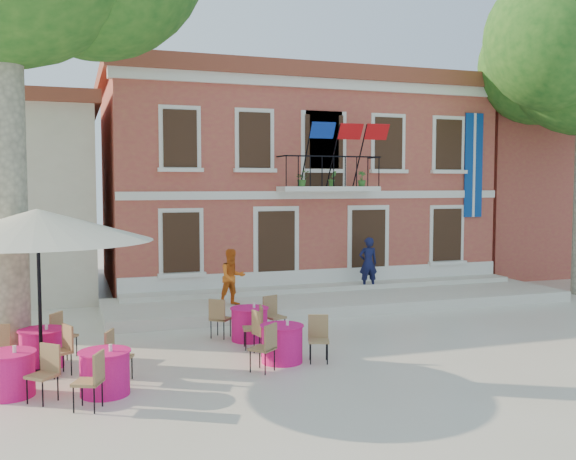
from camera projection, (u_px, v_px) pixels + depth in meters
The scene contains 12 objects.
ground at pixel (339, 345), 14.56m from camera, with size 90.00×90.00×0.00m, color beige.
main_building at pixel (284, 181), 24.37m from camera, with size 13.50×9.59×7.50m.
neighbor_east at pixel (527, 194), 29.20m from camera, with size 9.40×9.40×6.40m.
terrace at pixel (343, 300), 19.35m from camera, with size 14.00×3.40×0.30m, color silver.
patio_umbrella at pixel (38, 226), 12.05m from camera, with size 4.28×4.28×3.18m.
pedestrian_navy at pixel (368, 263), 20.44m from camera, with size 0.60×0.40×1.66m, color #111438.
pedestrian_orange at pixel (232, 277), 17.67m from camera, with size 0.76×0.59×1.56m, color orange.
cafe_table_0 at pixel (105, 371), 11.07m from camera, with size 1.15×1.93×0.95m.
cafe_table_1 at pixel (282, 342), 13.09m from camera, with size 1.84×1.77×0.95m.
cafe_table_2 at pixel (9, 372), 10.99m from camera, with size 1.70×1.61×0.95m.
cafe_table_3 at pixel (42, 346), 12.72m from camera, with size 1.69×1.87×0.95m.
cafe_table_4 at pixel (249, 322), 14.94m from camera, with size 1.85×1.76×0.95m.
Camera 1 is at (-5.70, -13.21, 3.64)m, focal length 40.00 mm.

